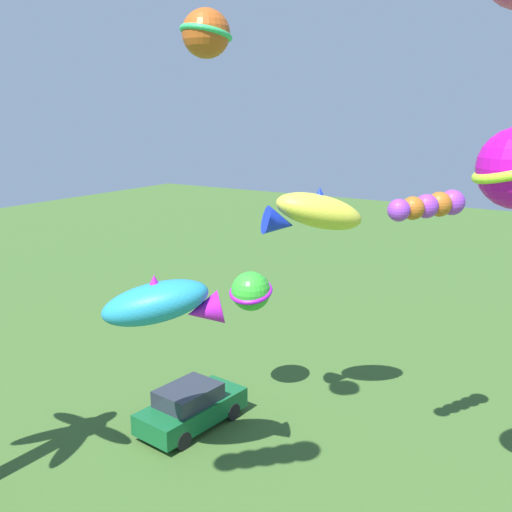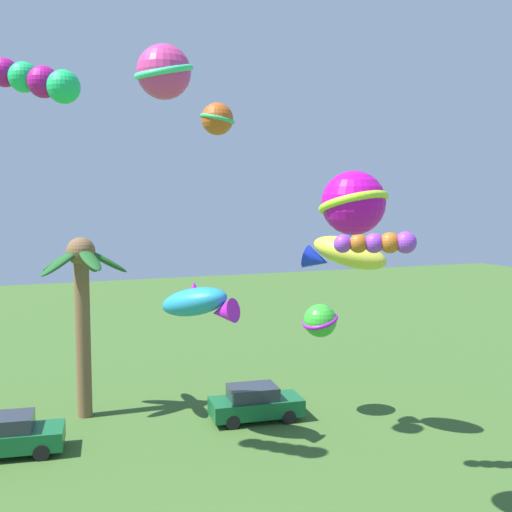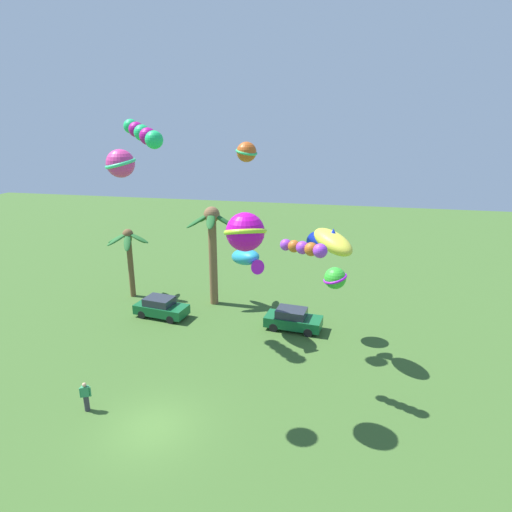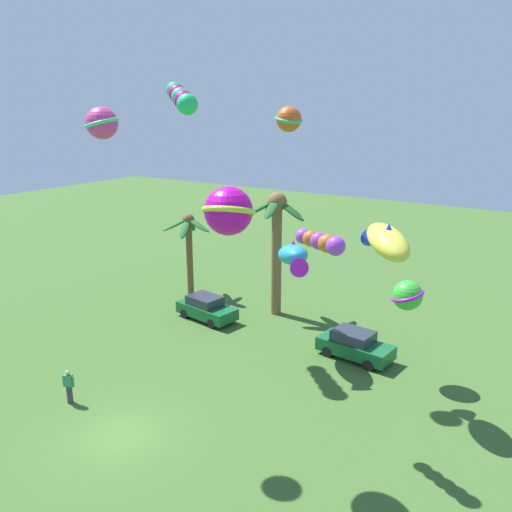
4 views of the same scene
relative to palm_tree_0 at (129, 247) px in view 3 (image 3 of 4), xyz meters
name	(u,v)px [view 3 (image 3 of 4)]	position (x,y,z in m)	size (l,w,h in m)	color
ground_plane	(153,427)	(8.66, -14.73, -4.25)	(120.00, 120.00, 0.00)	#3D6028
palm_tree_0	(129,247)	(0.00, 0.00, 0.00)	(3.65, 3.18, 5.74)	brown
palm_tree_1	(212,237)	(7.07, 0.02, 1.25)	(3.89, 3.98, 7.83)	brown
parked_car_0	(293,319)	(13.81, -3.16, -3.50)	(4.06, 2.10, 1.51)	#145B2D
parked_car_1	(161,307)	(3.97, -3.21, -3.50)	(4.10, 2.24, 1.51)	#145B2D
spectator_0	(86,396)	(4.88, -14.23, -3.43)	(0.51, 0.36, 1.59)	#38383D
kite_tube_0	(305,248)	(15.16, -10.40, 3.82)	(2.41, 1.52, 0.70)	#9A39D9
kite_ball_1	(245,232)	(12.80, -12.86, 5.11)	(2.42, 2.41, 1.70)	#C30CA8
kite_ball_2	(120,163)	(7.58, -13.58, 7.98)	(1.74, 1.74, 1.19)	#DD378A
kite_fish_3	(330,242)	(16.22, -6.41, 3.13)	(3.25, 3.25, 1.75)	yellow
kite_tube_4	(144,134)	(5.02, -6.06, 8.98)	(3.22, 2.63, 1.68)	#1DCB66
kite_ball_5	(247,152)	(11.25, -6.03, 8.02)	(1.69, 1.69, 1.14)	#C4551B
kite_ball_6	(335,278)	(16.55, -3.81, 0.00)	(1.85, 1.87, 1.43)	green
kite_fish_7	(246,258)	(10.88, -4.68, 1.27)	(3.07, 3.37, 1.65)	teal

